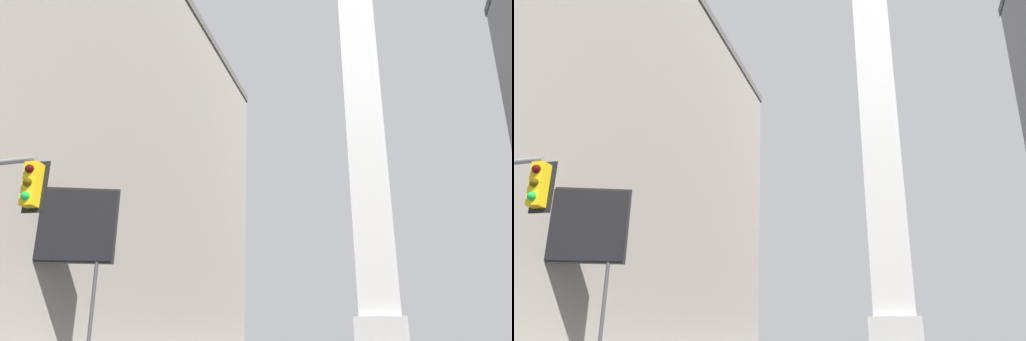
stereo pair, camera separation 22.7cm
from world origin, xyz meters
The scene contains 2 objects.
obelisk centered at (0.00, 80.44, 36.37)m, with size 7.81×7.81×75.67m.
billboard_sign centered at (-13.71, 19.49, 7.09)m, with size 4.51×1.90×9.26m.
Camera 1 is at (1.45, -1.65, 1.60)m, focal length 35.00 mm.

